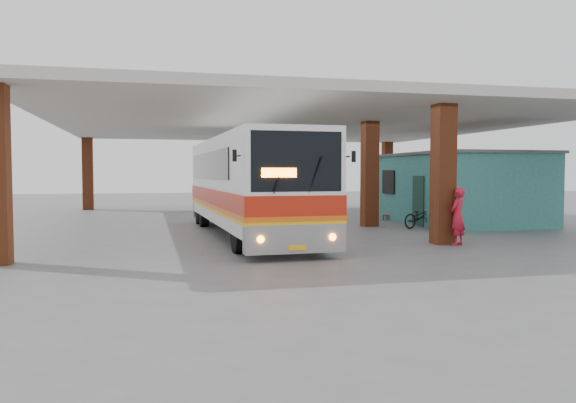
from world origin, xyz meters
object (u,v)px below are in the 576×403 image
Objects in this scene: coach_bus at (248,184)px; motorcycle at (420,216)px; pedestrian at (457,217)px; red_chair at (389,213)px.

motorcycle is at bearing 6.08° from coach_bus.
coach_bus reaches higher than motorcycle.
motorcycle is at bearing -140.33° from pedestrian.
pedestrian is at bearing -79.11° from red_chair.
coach_bus reaches higher than red_chair.
motorcycle is at bearing -72.95° from red_chair.
pedestrian reaches higher than motorcycle.
coach_bus is 7.40m from motorcycle.
coach_bus is 9.05m from red_chair.
red_chair is (0.33, 3.82, -0.12)m from motorcycle.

